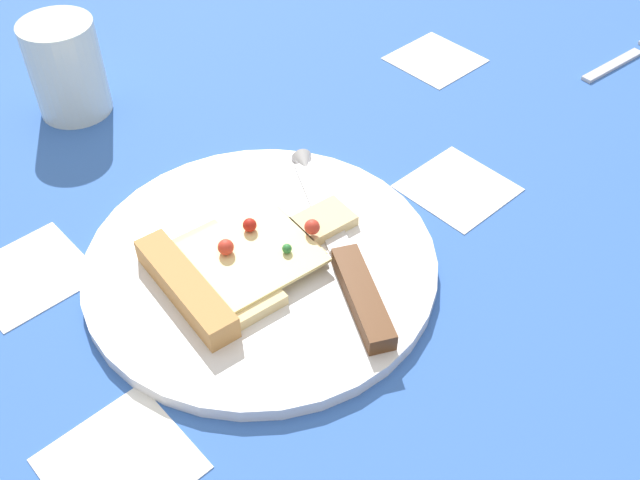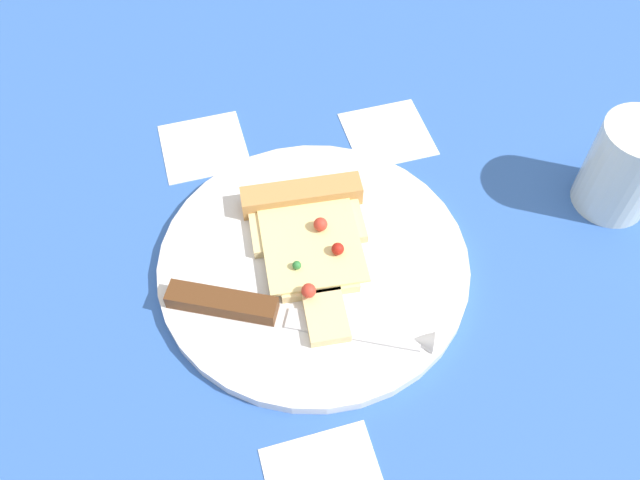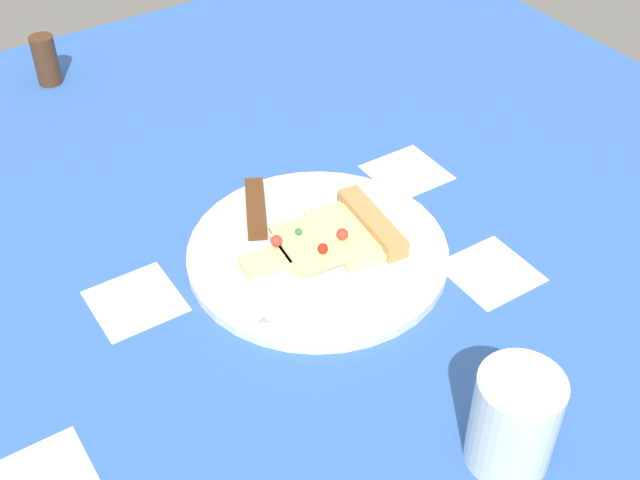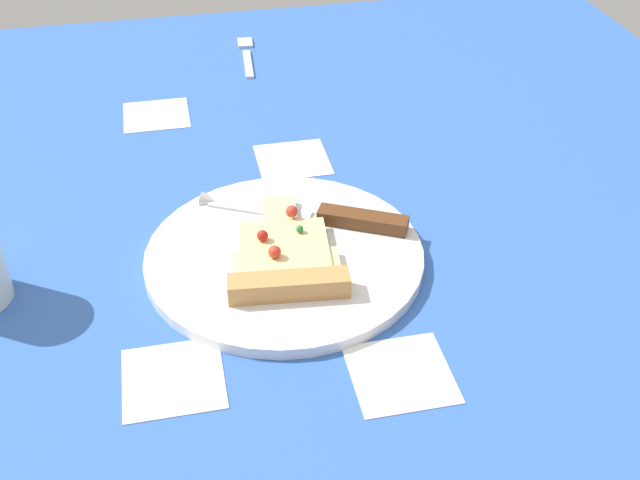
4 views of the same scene
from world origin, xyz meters
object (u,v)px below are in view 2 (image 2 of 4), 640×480
Objects in this scene: plate at (314,263)px; knife at (272,312)px; pizza_slice at (309,233)px; drinking_glass at (625,167)px.

knife is at bearing 42.93° from plate.
pizza_slice is (-0.26, -2.54, 1.44)cm from plate.
drinking_glass reaches higher than knife.
drinking_glass is at bearing -179.60° from pizza_slice.
plate is 7.20cm from knife.
drinking_glass reaches higher than plate.
plate is 31.82cm from drinking_glass.
plate is 2.93cm from pizza_slice.
pizza_slice is 0.81× the size of knife.
drinking_glass is (-31.52, 0.37, 4.40)cm from plate.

